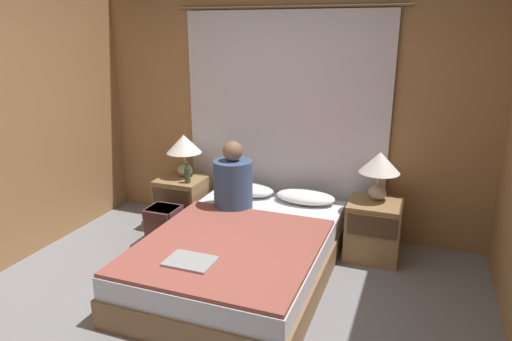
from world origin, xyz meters
The scene contains 15 objects.
ground_plane centered at (0.00, 0.00, 0.00)m, with size 16.00×16.00×0.00m, color gray.
wall_back centered at (0.00, 1.99, 1.25)m, with size 4.10×0.06×2.50m.
curtain_panel centered at (0.00, 1.93, 1.11)m, with size 2.26×0.02×2.22m.
bed centered at (0.00, 0.83, 0.20)m, with size 1.41×2.10×0.40m.
nightstand_left centered at (-0.99, 1.57, 0.27)m, with size 0.47×0.46×0.53m.
nightstand_right centered at (0.99, 1.57, 0.27)m, with size 0.47×0.46×0.53m.
lamp_left centered at (-0.99, 1.65, 0.85)m, with size 0.36×0.36×0.44m.
lamp_right centered at (0.99, 1.65, 0.85)m, with size 0.36×0.36×0.44m.
pillow_left centered at (-0.31, 1.68, 0.46)m, with size 0.58×0.31×0.12m.
pillow_right centered at (0.31, 1.68, 0.46)m, with size 0.58×0.31×0.12m.
blanket_on_bed centered at (0.00, 0.54, 0.41)m, with size 1.35×1.47×0.03m.
person_left_in_bed centered at (-0.29, 1.31, 0.66)m, with size 0.36×0.36×0.65m.
beer_bottle_on_left_stand centered at (-0.85, 1.46, 0.62)m, with size 0.06×0.06×0.22m.
laptop_on_bed centered at (-0.14, 0.18, 0.44)m, with size 0.34×0.25×0.02m.
backpack_on_floor centered at (-0.94, 1.12, 0.21)m, with size 0.30×0.29×0.38m.
Camera 1 is at (1.32, -2.37, 2.00)m, focal length 32.00 mm.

